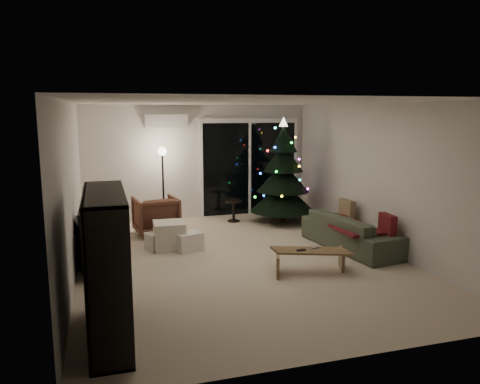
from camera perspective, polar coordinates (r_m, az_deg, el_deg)
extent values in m
plane|color=beige|center=(7.64, -0.08, -8.19)|extent=(6.50, 6.50, 0.00)
plane|color=white|center=(7.26, -0.08, 10.91)|extent=(6.50, 6.50, 0.00)
cube|color=silver|center=(10.48, -5.15, 3.71)|extent=(5.00, 0.02, 2.50)
cube|color=silver|center=(4.39, 12.11, -5.11)|extent=(5.00, 0.02, 2.50)
cube|color=silver|center=(7.07, -19.91, 0.16)|extent=(0.02, 6.50, 2.50)
cube|color=silver|center=(8.40, 16.51, 1.81)|extent=(0.02, 6.50, 2.50)
cube|color=black|center=(10.78, 1.16, 2.85)|extent=(2.20, 0.02, 2.10)
cube|color=white|center=(10.19, -9.00, 8.52)|extent=(0.90, 0.22, 0.28)
cube|color=#3F3833|center=(11.46, 0.34, -2.31)|extent=(2.60, 1.00, 0.10)
cube|color=white|center=(11.73, -0.22, 0.71)|extent=(2.20, 0.06, 1.00)
cube|color=black|center=(7.41, -17.50, -6.27)|extent=(0.72, 1.25, 0.73)
cube|color=black|center=(7.30, -17.68, -2.91)|extent=(0.37, 0.44, 0.16)
imported|color=#47291E|center=(9.19, -10.21, -2.84)|extent=(0.89, 0.91, 0.74)
cube|color=beige|center=(8.22, -8.60, -5.26)|extent=(0.55, 0.55, 0.48)
cube|color=white|center=(8.26, -9.82, -5.88)|extent=(0.50, 0.45, 0.30)
cube|color=white|center=(8.11, -6.34, -6.03)|extent=(0.53, 0.46, 0.31)
cylinder|color=black|center=(10.12, -0.78, -2.36)|extent=(0.45, 0.45, 0.45)
cylinder|color=black|center=(9.87, -9.34, 0.51)|extent=(0.25, 0.25, 1.57)
imported|color=#3E4835|center=(8.36, 13.52, -4.75)|extent=(1.06, 2.12, 0.59)
cube|color=#5A1220|center=(8.28, 12.96, -3.93)|extent=(0.63, 1.46, 0.05)
cube|color=#7E6B4F|center=(8.98, 12.90, -2.16)|extent=(0.15, 0.40, 0.39)
cube|color=#5A1220|center=(7.91, 17.52, -4.00)|extent=(0.14, 0.40, 0.39)
cube|color=black|center=(6.96, 7.48, -7.03)|extent=(0.14, 0.04, 0.02)
cube|color=slate|center=(7.11, 9.17, -6.72)|extent=(0.13, 0.08, 0.02)
cone|color=black|center=(9.93, 5.26, 2.60)|extent=(1.83, 1.83, 2.24)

